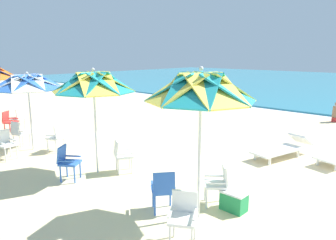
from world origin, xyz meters
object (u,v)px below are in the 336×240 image
at_px(beach_umbrella_0, 201,89).
at_px(plastic_chair_5, 57,136).
at_px(beach_umbrella_1, 94,83).
at_px(plastic_chair_1, 184,214).
at_px(beach_umbrella_2, 28,83).
at_px(plastic_chair_7, 6,143).
at_px(plastic_chair_3, 67,161).
at_px(plastic_chair_8, 9,121).
at_px(sun_lounger_2, 282,148).
at_px(plastic_chair_6, 19,132).
at_px(plastic_chair_4, 121,154).
at_px(plastic_chair_9, 19,118).
at_px(cooler_box, 234,201).
at_px(plastic_chair_2, 218,182).
at_px(plastic_chair_0, 163,188).

bearing_deg(beach_umbrella_0, plastic_chair_5, 177.44).
bearing_deg(beach_umbrella_1, plastic_chair_1, -13.13).
relative_size(beach_umbrella_2, plastic_chair_7, 2.89).
xyz_separation_m(plastic_chair_3, plastic_chair_8, (-5.89, 0.90, 0.00)).
relative_size(beach_umbrella_0, sun_lounger_2, 1.27).
distance_m(beach_umbrella_0, plastic_chair_6, 7.49).
relative_size(plastic_chair_1, plastic_chair_4, 1.00).
xyz_separation_m(plastic_chair_5, plastic_chair_9, (-3.84, 0.40, 0.00)).
distance_m(plastic_chair_9, cooler_box, 10.01).
height_order(plastic_chair_8, plastic_chair_9, same).
height_order(beach_umbrella_1, plastic_chair_7, beach_umbrella_1).
bearing_deg(plastic_chair_1, sun_lounger_2, 97.48).
relative_size(beach_umbrella_0, plastic_chair_9, 3.28).
height_order(plastic_chair_5, plastic_chair_7, same).
height_order(plastic_chair_4, beach_umbrella_2, beach_umbrella_2).
bearing_deg(beach_umbrella_0, plastic_chair_9, 176.10).
height_order(plastic_chair_1, plastic_chair_6, same).
bearing_deg(plastic_chair_9, plastic_chair_5, -5.92).
bearing_deg(plastic_chair_3, beach_umbrella_1, 80.90).
height_order(plastic_chair_1, plastic_chair_9, same).
height_order(plastic_chair_1, cooler_box, plastic_chair_1).
bearing_deg(plastic_chair_9, beach_umbrella_2, -15.37).
bearing_deg(plastic_chair_7, plastic_chair_3, 8.36).
bearing_deg(cooler_box, beach_umbrella_0, -116.16).
bearing_deg(plastic_chair_1, plastic_chair_2, 103.17).
bearing_deg(plastic_chair_8, plastic_chair_0, -3.11).
distance_m(beach_umbrella_2, plastic_chair_6, 1.79).
height_order(plastic_chair_0, plastic_chair_1, same).
relative_size(plastic_chair_2, plastic_chair_6, 1.00).
relative_size(plastic_chair_6, sun_lounger_2, 0.39).
xyz_separation_m(beach_umbrella_1, beach_umbrella_2, (-3.25, -0.23, -0.17)).
relative_size(beach_umbrella_1, plastic_chair_5, 3.13).
bearing_deg(plastic_chair_1, beach_umbrella_0, 111.59).
distance_m(plastic_chair_5, plastic_chair_6, 1.53).
xyz_separation_m(plastic_chair_1, cooler_box, (0.02, 1.51, -0.30)).
distance_m(beach_umbrella_1, plastic_chair_9, 6.60).
relative_size(plastic_chair_0, plastic_chair_7, 1.00).
distance_m(plastic_chair_1, plastic_chair_6, 7.56).
bearing_deg(cooler_box, plastic_chair_8, -176.83).
xyz_separation_m(plastic_chair_0, beach_umbrella_2, (-5.97, 0.13, 1.67)).
distance_m(plastic_chair_0, plastic_chair_6, 6.60).
xyz_separation_m(plastic_chair_3, sun_lounger_2, (3.08, 5.28, -0.22)).
bearing_deg(plastic_chair_4, plastic_chair_5, -175.20).
bearing_deg(plastic_chair_0, plastic_chair_6, -179.78).
height_order(plastic_chair_0, plastic_chair_2, same).
bearing_deg(plastic_chair_0, plastic_chair_2, 59.30).
height_order(plastic_chair_7, sun_lounger_2, plastic_chair_7).
xyz_separation_m(beach_umbrella_0, beach_umbrella_1, (-3.34, 0.04, -0.11)).
distance_m(plastic_chair_0, sun_lounger_2, 4.87).
bearing_deg(cooler_box, plastic_chair_9, -179.75).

